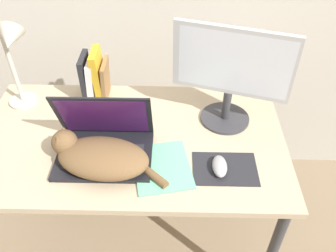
{
  "coord_description": "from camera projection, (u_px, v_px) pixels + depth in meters",
  "views": [
    {
      "loc": [
        0.19,
        -0.73,
        1.81
      ],
      "look_at": [
        0.16,
        0.34,
        0.86
      ],
      "focal_mm": 38.0,
      "sensor_mm": 36.0,
      "label": 1
    }
  ],
  "objects": [
    {
      "name": "desk_lamp",
      "position": [
        12.0,
        53.0,
        1.5
      ],
      "size": [
        0.17,
        0.17,
        0.43
      ],
      "color": "beige",
      "rests_on": "desk"
    },
    {
      "name": "mousepad",
      "position": [
        225.0,
        169.0,
        1.39
      ],
      "size": [
        0.25,
        0.17,
        0.0
      ],
      "color": "#232328",
      "rests_on": "desk"
    },
    {
      "name": "external_monitor",
      "position": [
        231.0,
        73.0,
        1.45
      ],
      "size": [
        0.48,
        0.22,
        0.45
      ],
      "color": "#333338",
      "rests_on": "desk"
    },
    {
      "name": "cat",
      "position": [
        99.0,
        156.0,
        1.36
      ],
      "size": [
        0.46,
        0.26,
        0.14
      ],
      "color": "brown",
      "rests_on": "desk"
    },
    {
      "name": "computer_mouse",
      "position": [
        220.0,
        166.0,
        1.37
      ],
      "size": [
        0.06,
        0.11,
        0.04
      ],
      "color": "#99999E",
      "rests_on": "mousepad"
    },
    {
      "name": "book_row",
      "position": [
        95.0,
        78.0,
        1.67
      ],
      "size": [
        0.12,
        0.14,
        0.25
      ],
      "color": "#232328",
      "rests_on": "desk"
    },
    {
      "name": "desk",
      "position": [
        132.0,
        150.0,
        1.58
      ],
      "size": [
        1.32,
        0.75,
        0.76
      ],
      "color": "tan",
      "rests_on": "ground_plane"
    },
    {
      "name": "notepad",
      "position": [
        162.0,
        167.0,
        1.39
      ],
      "size": [
        0.26,
        0.3,
        0.01
      ],
      "color": "#6BBC93",
      "rests_on": "desk"
    },
    {
      "name": "laptop",
      "position": [
        104.0,
        143.0,
        1.42
      ],
      "size": [
        0.38,
        0.27,
        0.27
      ],
      "color": "black",
      "rests_on": "desk"
    }
  ]
}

